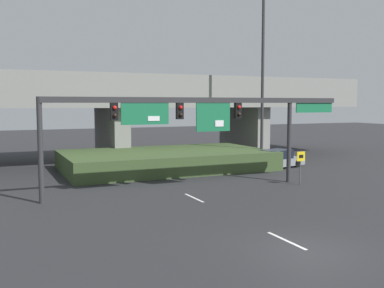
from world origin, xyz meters
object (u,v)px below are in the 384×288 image
Objects in this scene: highway_light_pole_near at (263,64)px; parked_sedan_near_right at (277,159)px; speed_limit_sign at (301,163)px; signal_gantry at (199,113)px.

parked_sedan_near_right is at bearing -61.91° from highway_light_pole_near.
speed_limit_sign is at bearing -106.44° from highway_light_pole_near.
highway_light_pole_near reaches higher than signal_gantry.
signal_gantry is at bearing -142.04° from highway_light_pole_near.
signal_gantry is 11.87m from parked_sedan_near_right.
parked_sedan_near_right is at bearing 66.27° from speed_limit_sign.
highway_light_pole_near is (8.96, 6.99, 3.78)m from signal_gantry.
signal_gantry reaches higher than parked_sedan_near_right.
signal_gantry is 8.78× the size of speed_limit_sign.
highway_light_pole_near reaches higher than parked_sedan_near_right.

